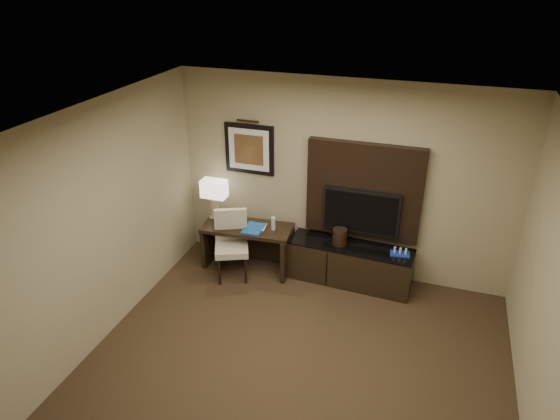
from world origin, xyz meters
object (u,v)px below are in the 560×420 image
at_px(table_lamp, 215,198).
at_px(minibar_tray, 400,252).
at_px(tv, 361,212).
at_px(water_bottle, 273,223).
at_px(ice_bucket, 340,237).
at_px(desk_phone, 233,222).
at_px(desk, 248,247).
at_px(credenza, 350,264).
at_px(desk_chair, 232,248).

distance_m(table_lamp, minibar_tray, 2.63).
relative_size(tv, minibar_tray, 4.05).
xyz_separation_m(water_bottle, ice_bucket, (0.91, 0.07, -0.08)).
bearing_deg(desk_phone, minibar_tray, -10.92).
bearing_deg(desk, ice_bucket, 0.35).
distance_m(credenza, desk_phone, 1.70).
bearing_deg(table_lamp, water_bottle, -5.39).
bearing_deg(credenza, minibar_tray, 0.96).
xyz_separation_m(desk_chair, ice_bucket, (1.39, 0.40, 0.21)).
bearing_deg(ice_bucket, credenza, -2.43).
bearing_deg(credenza, desk, -173.27).
relative_size(credenza, minibar_tray, 6.66).
bearing_deg(desk_chair, tv, -5.59).
bearing_deg(tv, desk, -170.98).
relative_size(desk, credenza, 0.75).
xyz_separation_m(desk, desk_chair, (-0.12, -0.29, 0.13)).
bearing_deg(tv, desk_chair, -161.84).
distance_m(credenza, table_lamp, 2.09).
relative_size(desk, desk_chair, 1.34).
height_order(desk_phone, ice_bucket, ice_bucket).
distance_m(desk_chair, minibar_tray, 2.23).
bearing_deg(ice_bucket, desk_phone, -174.63).
relative_size(tv, table_lamp, 1.70).
bearing_deg(minibar_tray, desk_chair, -170.32).
height_order(table_lamp, ice_bucket, table_lamp).
bearing_deg(ice_bucket, desk, -175.21).
xyz_separation_m(desk_phone, water_bottle, (0.57, 0.06, 0.04)).
height_order(ice_bucket, minibar_tray, ice_bucket).
distance_m(table_lamp, desk_phone, 0.44).
xyz_separation_m(credenza, ice_bucket, (-0.17, 0.01, 0.39)).
bearing_deg(credenza, desk_phone, -172.65).
height_order(tv, minibar_tray, tv).
bearing_deg(water_bottle, desk_phone, -173.52).
bearing_deg(desk_phone, table_lamp, 142.24).
height_order(water_bottle, ice_bucket, water_bottle).
relative_size(desk, tv, 1.24).
height_order(tv, table_lamp, tv).
xyz_separation_m(desk, credenza, (1.44, 0.10, -0.05)).
xyz_separation_m(desk_chair, water_bottle, (0.49, 0.33, 0.29)).
xyz_separation_m(tv, minibar_tray, (0.56, -0.16, -0.41)).
bearing_deg(table_lamp, desk_phone, -24.03).
height_order(credenza, table_lamp, table_lamp).
distance_m(tv, water_bottle, 1.19).
height_order(desk, minibar_tray, desk).
height_order(tv, water_bottle, tv).
relative_size(credenza, tv, 1.64).
bearing_deg(desk_chair, desk, 44.85).
bearing_deg(table_lamp, credenza, -0.52).
distance_m(desk_phone, ice_bucket, 1.48).
bearing_deg(desk, minibar_tray, -2.23).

